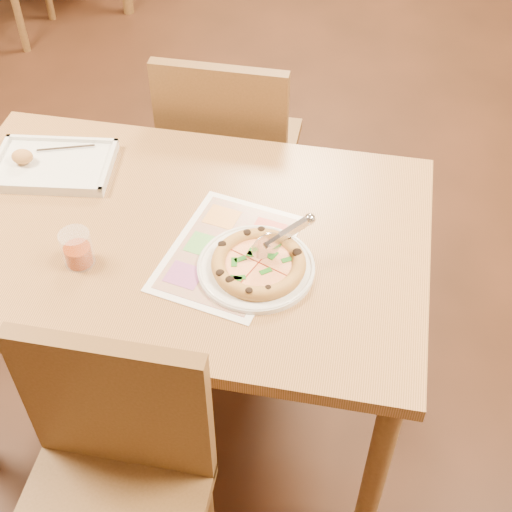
% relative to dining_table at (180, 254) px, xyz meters
% --- Properties ---
extents(room, '(7.00, 7.00, 7.00)m').
position_rel_dining_table_xyz_m(room, '(0.00, 0.00, 0.72)').
color(room, '#34190E').
rests_on(room, ground).
extents(dining_table, '(1.30, 0.85, 0.72)m').
position_rel_dining_table_xyz_m(dining_table, '(0.00, 0.00, 0.00)').
color(dining_table, '#A36C41').
rests_on(dining_table, ground).
extents(chair_near, '(0.42, 0.42, 0.47)m').
position_rel_dining_table_xyz_m(chair_near, '(0.00, -0.60, -0.07)').
color(chair_near, brown).
rests_on(chair_near, ground).
extents(chair_far, '(0.42, 0.42, 0.47)m').
position_rel_dining_table_xyz_m(chair_far, '(-0.00, 0.60, -0.07)').
color(chair_far, brown).
rests_on(chair_far, ground).
extents(plate, '(0.31, 0.31, 0.02)m').
position_rel_dining_table_xyz_m(plate, '(0.23, -0.10, 0.09)').
color(plate, silver).
rests_on(plate, dining_table).
extents(pizza, '(0.23, 0.23, 0.04)m').
position_rel_dining_table_xyz_m(pizza, '(0.23, -0.10, 0.11)').
color(pizza, '#C09141').
rests_on(pizza, plate).
extents(pizza_cutter, '(0.13, 0.10, 0.09)m').
position_rel_dining_table_xyz_m(pizza_cutter, '(0.28, -0.06, 0.17)').
color(pizza_cutter, silver).
rests_on(pizza_cutter, pizza).
extents(appetizer_tray, '(0.36, 0.27, 0.06)m').
position_rel_dining_table_xyz_m(appetizer_tray, '(-0.42, 0.18, 0.10)').
color(appetizer_tray, silver).
rests_on(appetizer_tray, dining_table).
extents(glass_tumbler, '(0.08, 0.08, 0.10)m').
position_rel_dining_table_xyz_m(glass_tumbler, '(-0.21, -0.15, 0.13)').
color(glass_tumbler, '#912D0B').
rests_on(glass_tumbler, dining_table).
extents(menu, '(0.35, 0.44, 0.00)m').
position_rel_dining_table_xyz_m(menu, '(0.15, -0.05, 0.09)').
color(menu, white).
rests_on(menu, dining_table).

